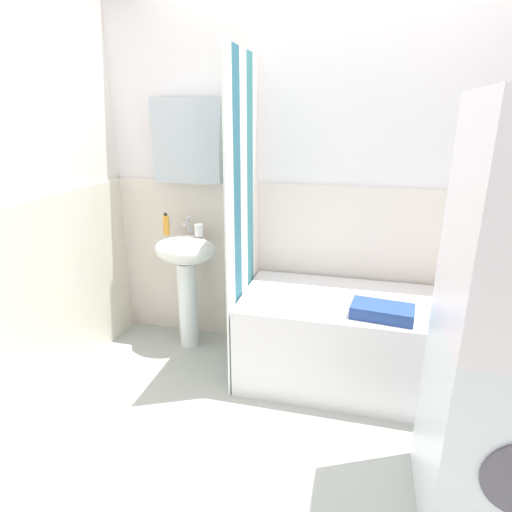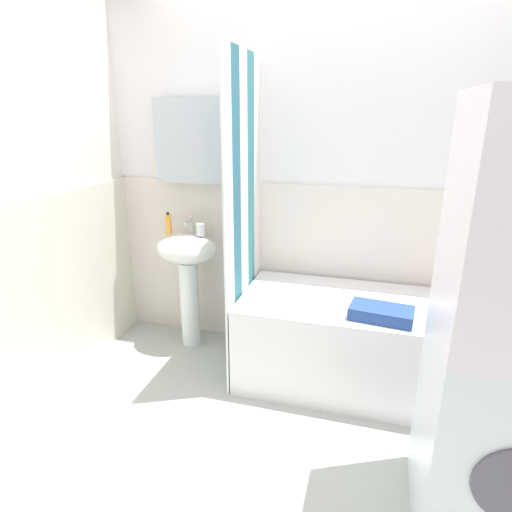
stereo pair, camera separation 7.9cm
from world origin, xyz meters
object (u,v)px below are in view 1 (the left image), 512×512
at_px(sink, 186,266).
at_px(shampoo_bottle, 460,276).
at_px(toothbrush_cup, 199,230).
at_px(towel_folded, 382,311).
at_px(soap_dispenser, 166,225).
at_px(bathtub, 362,341).
at_px(conditioner_bottle, 475,283).

bearing_deg(sink, shampoo_bottle, 3.33).
height_order(toothbrush_cup, towel_folded, toothbrush_cup).
relative_size(soap_dispenser, bathtub, 0.11).
bearing_deg(conditioner_bottle, towel_folded, -140.13).
distance_m(soap_dispenser, toothbrush_cup, 0.23).
height_order(sink, toothbrush_cup, toothbrush_cup).
relative_size(conditioner_bottle, shampoo_bottle, 0.70).
bearing_deg(soap_dispenser, toothbrush_cup, 7.14).
xyz_separation_m(sink, shampoo_bottle, (1.82, 0.11, 0.06)).
relative_size(toothbrush_cup, shampoo_bottle, 0.37).
bearing_deg(toothbrush_cup, towel_folded, -17.99).
bearing_deg(towel_folded, soap_dispenser, 165.71).
relative_size(toothbrush_cup, bathtub, 0.06).
bearing_deg(sink, soap_dispenser, -179.96).
height_order(bathtub, conditioner_bottle, conditioner_bottle).
xyz_separation_m(conditioner_bottle, shampoo_bottle, (-0.09, 0.00, 0.03)).
bearing_deg(sink, towel_folded, -15.63).
distance_m(sink, conditioner_bottle, 1.91).
distance_m(sink, shampoo_bottle, 1.82).
xyz_separation_m(toothbrush_cup, bathtub, (1.15, -0.20, -0.61)).
distance_m(toothbrush_cup, towel_folded, 1.34).
relative_size(sink, toothbrush_cup, 9.77).
bearing_deg(bathtub, shampoo_bottle, 25.78).
distance_m(sink, towel_folded, 1.39).
bearing_deg(towel_folded, conditioner_bottle, 39.87).
distance_m(toothbrush_cup, bathtub, 1.32).
bearing_deg(conditioner_bottle, shampoo_bottle, 177.59).
xyz_separation_m(soap_dispenser, shampoo_bottle, (1.95, 0.11, -0.24)).
bearing_deg(shampoo_bottle, bathtub, -154.22).
bearing_deg(sink, conditioner_bottle, 3.06).
xyz_separation_m(sink, toothbrush_cup, (0.10, 0.03, 0.27)).
height_order(soap_dispenser, bathtub, soap_dispenser).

